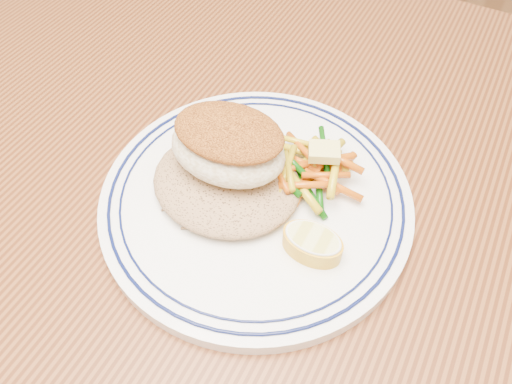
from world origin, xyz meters
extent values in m
cube|color=#4B230F|center=(0.00, 0.00, 0.73)|extent=(1.50, 0.90, 0.04)
cylinder|color=#4B230F|center=(-0.68, 0.38, 0.35)|extent=(0.07, 0.07, 0.71)
cylinder|color=white|center=(0.01, -0.01, 0.76)|extent=(0.30, 0.30, 0.01)
torus|color=#0A113F|center=(0.01, -0.01, 0.77)|extent=(0.28, 0.28, 0.00)
torus|color=#0A113F|center=(0.01, -0.01, 0.77)|extent=(0.26, 0.26, 0.00)
ellipsoid|color=#916C48|center=(-0.02, -0.01, 0.78)|extent=(0.14, 0.13, 0.03)
ellipsoid|color=#F4EBCA|center=(-0.02, 0.00, 0.81)|extent=(0.11, 0.08, 0.05)
ellipsoid|color=#934E17|center=(-0.02, 0.00, 0.83)|extent=(0.11, 0.08, 0.02)
cylinder|color=#BF5109|center=(0.05, 0.04, 0.77)|extent=(0.04, 0.04, 0.01)
cylinder|color=#BF5109|center=(0.02, 0.02, 0.77)|extent=(0.01, 0.05, 0.01)
cylinder|color=#0D4B09|center=(0.06, 0.01, 0.77)|extent=(0.05, 0.04, 0.01)
cylinder|color=gold|center=(0.06, 0.05, 0.77)|extent=(0.05, 0.04, 0.01)
cylinder|color=#0D4B09|center=(0.07, 0.02, 0.77)|extent=(0.03, 0.05, 0.01)
cylinder|color=#BF5109|center=(0.05, 0.02, 0.77)|extent=(0.01, 0.05, 0.01)
cylinder|color=gold|center=(0.03, 0.06, 0.77)|extent=(0.05, 0.04, 0.01)
cylinder|color=#BF5109|center=(0.05, 0.03, 0.77)|extent=(0.03, 0.05, 0.01)
cylinder|color=gold|center=(0.03, 0.06, 0.77)|extent=(0.06, 0.02, 0.01)
cylinder|color=gold|center=(0.04, 0.05, 0.77)|extent=(0.02, 0.06, 0.01)
cylinder|color=#BF5109|center=(0.07, 0.05, 0.78)|extent=(0.02, 0.05, 0.02)
cylinder|color=gold|center=(0.03, 0.04, 0.78)|extent=(0.06, 0.02, 0.01)
cylinder|color=gold|center=(0.06, 0.06, 0.78)|extent=(0.05, 0.03, 0.01)
cylinder|color=#BF5109|center=(0.07, 0.04, 0.78)|extent=(0.03, 0.05, 0.01)
cylinder|color=#BF5109|center=(0.03, 0.04, 0.78)|extent=(0.06, 0.02, 0.01)
cylinder|color=gold|center=(0.05, 0.01, 0.78)|extent=(0.05, 0.04, 0.01)
cylinder|color=#BF5109|center=(0.08, 0.03, 0.78)|extent=(0.06, 0.01, 0.01)
cylinder|color=gold|center=(0.02, 0.06, 0.78)|extent=(0.06, 0.01, 0.01)
cylinder|color=#BF5109|center=(0.03, 0.05, 0.78)|extent=(0.05, 0.04, 0.01)
cylinder|color=gold|center=(0.06, 0.06, 0.78)|extent=(0.02, 0.05, 0.01)
cylinder|color=#0D4B09|center=(0.03, 0.01, 0.78)|extent=(0.05, 0.02, 0.01)
cylinder|color=#BF5109|center=(0.06, 0.05, 0.78)|extent=(0.05, 0.04, 0.02)
cylinder|color=#BF5109|center=(0.07, 0.03, 0.78)|extent=(0.04, 0.03, 0.01)
cylinder|color=#BF5109|center=(0.03, 0.02, 0.78)|extent=(0.04, 0.04, 0.01)
cylinder|color=#0D4B09|center=(0.05, 0.06, 0.78)|extent=(0.04, 0.06, 0.01)
cylinder|color=#BF5109|center=(0.06, 0.01, 0.78)|extent=(0.05, 0.04, 0.01)
cylinder|color=#BF5109|center=(0.03, 0.01, 0.78)|extent=(0.04, 0.04, 0.01)
cylinder|color=#0D4B09|center=(0.02, 0.04, 0.78)|extent=(0.05, 0.03, 0.01)
cylinder|color=gold|center=(0.03, 0.02, 0.78)|extent=(0.02, 0.06, 0.01)
cylinder|color=gold|center=(0.03, 0.02, 0.79)|extent=(0.03, 0.05, 0.01)
cylinder|color=gold|center=(0.07, 0.03, 0.79)|extent=(0.02, 0.06, 0.01)
cylinder|color=#BF5109|center=(0.07, 0.05, 0.79)|extent=(0.05, 0.01, 0.01)
cube|color=#DFD56D|center=(0.06, 0.04, 0.80)|extent=(0.04, 0.03, 0.01)
torus|color=white|center=(0.08, -0.04, 0.79)|extent=(0.05, 0.05, 0.00)
camera|label=1|loc=(0.15, -0.27, 1.14)|focal=35.00mm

